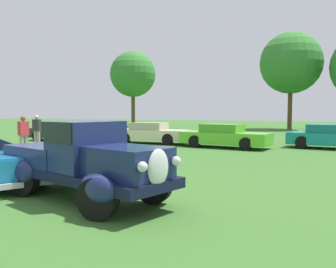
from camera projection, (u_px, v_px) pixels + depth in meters
name	position (u px, v px, depth m)	size (l,w,h in m)	color
ground_plane	(91.00, 197.00, 7.89)	(120.00, 120.00, 0.00)	#386628
feature_pickup_truck	(84.00, 160.00, 7.62)	(4.72, 2.94, 1.70)	black
show_car_charcoal	(59.00, 131.00, 22.46)	(3.96, 1.89, 1.22)	#28282D
show_car_cream	(151.00, 133.00, 20.65)	(4.43, 1.77, 1.22)	beige
show_car_lime	(224.00, 136.00, 18.27)	(4.78, 2.47, 1.22)	#60C62D
show_car_teal	(329.00, 137.00, 17.77)	(4.16, 2.39, 1.22)	teal
spectator_near_truck	(37.00, 130.00, 18.41)	(0.41, 0.26, 1.69)	#9E998E
spectator_between_cars	(23.00, 134.00, 15.15)	(0.33, 0.45, 1.69)	#9E998E
treeline_far_left	(133.00, 74.00, 41.59)	(5.37, 5.37, 8.87)	brown
treeline_mid_left	(291.00, 63.00, 35.31)	(6.14, 6.14, 9.73)	brown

